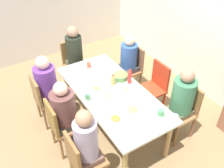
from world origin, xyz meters
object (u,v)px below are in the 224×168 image
object	(u,v)px
dining_table	(112,96)
plate_4	(110,96)
cup_1	(175,118)
bottle_0	(130,77)
chair_6	(44,98)
plate_2	(97,88)
chair_2	(60,124)
plate_0	(126,90)
cup_2	(161,113)
cup_4	(88,97)
bowl_0	(121,76)
person_0	(75,53)
person_4	(128,59)
chair_0	(74,61)
chair_3	(82,159)
chair_1	(184,109)
cup_3	(73,79)
person_3	(87,144)
plate_3	(133,110)
person_1	(182,99)
person_6	(47,84)
chair_4	(132,66)
chair_5	(155,85)
bottle_1	(113,80)
cup_0	(89,65)
person_2	(65,111)
plate_1	(116,119)

from	to	relation	value
dining_table	plate_4	distance (m)	0.15
cup_1	bottle_0	bearing A→B (deg)	-178.19
chair_6	plate_2	distance (m)	0.87
chair_2	plate_2	xyz separation A→B (m)	(-0.18, 0.68, 0.23)
plate_0	cup_2	bearing A→B (deg)	9.51
chair_6	cup_4	world-z (taller)	chair_6
chair_2	cup_4	size ratio (longest dim) A/B	8.36
bowl_0	bottle_0	size ratio (longest dim) A/B	0.96
person_0	person_4	bearing A→B (deg)	50.34
chair_0	chair_3	world-z (taller)	same
chair_1	cup_2	distance (m)	0.61
cup_3	bottle_0	xyz separation A→B (m)	(0.51, 0.72, 0.08)
person_3	plate_3	xyz separation A→B (m)	(-0.19, 0.78, 0.00)
person_1	bottle_0	size ratio (longest dim) A/B	4.99
person_6	plate_3	bearing A→B (deg)	34.50
chair_3	chair_4	world-z (taller)	same
person_4	cup_2	bearing A→B (deg)	-17.80
person_3	chair_5	size ratio (longest dim) A/B	1.40
bowl_0	chair_3	bearing A→B (deg)	-52.15
dining_table	bowl_0	bearing A→B (deg)	126.43
person_1	chair_3	xyz separation A→B (m)	(-0.00, -1.59, -0.23)
chair_4	plate_4	bearing A→B (deg)	-51.16
chair_3	plate_2	bearing A→B (deg)	141.04
person_0	bottle_1	xyz separation A→B (m)	(1.15, 0.10, 0.07)
cup_0	chair_5	bearing A→B (deg)	47.22
chair_4	bowl_0	xyz separation A→B (m)	(0.45, -0.55, 0.27)
plate_4	cup_3	xyz separation A→B (m)	(-0.64, -0.29, 0.02)
person_2	chair_3	bearing A→B (deg)	-7.66
cup_1	bottle_1	distance (m)	1.09
plate_1	bottle_0	bearing A→B (deg)	132.72
chair_3	chair_6	xyz separation A→B (m)	(-1.33, 0.00, 0.00)
chair_0	person_3	distance (m)	2.19
chair_2	bottle_0	size ratio (longest dim) A/B	3.61
bottle_0	chair_4	bearing A→B (deg)	141.06
chair_1	cup_1	distance (m)	0.60
person_3	chair_3	bearing A→B (deg)	-90.00
person_0	plate_2	world-z (taller)	person_0
dining_table	cup_3	distance (m)	0.68
dining_table	chair_6	size ratio (longest dim) A/B	2.22
plate_2	chair_1	bearing A→B (deg)	49.95
chair_1	cup_4	bearing A→B (deg)	-120.17
chair_4	cup_0	bearing A→B (deg)	-96.88
person_4	plate_1	size ratio (longest dim) A/B	4.99
plate_4	chair_5	bearing A→B (deg)	94.96
chair_0	plate_3	xyz separation A→B (m)	(1.86, 0.03, 0.23)
person_3	plate_2	bearing A→B (deg)	144.98
bowl_0	cup_0	size ratio (longest dim) A/B	2.18
person_4	plate_3	xyz separation A→B (m)	(1.14, -0.72, 0.05)
chair_0	person_0	xyz separation A→B (m)	(0.09, 0.00, 0.24)
chair_3	person_3	xyz separation A→B (m)	(0.00, 0.09, 0.23)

